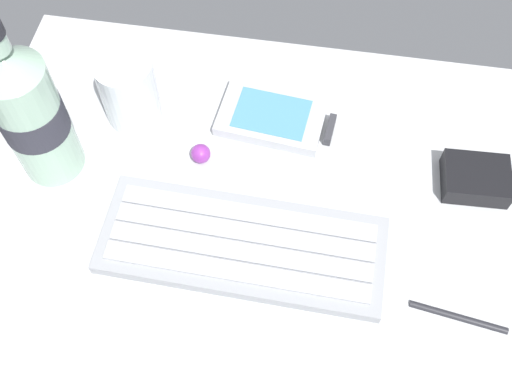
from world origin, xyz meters
The scene contains 8 objects.
ground_plane centered at (0.00, -0.23, -0.99)cm, with size 64.00×48.00×2.80cm.
keyboard centered at (-0.59, -5.13, 0.81)cm, with size 29.26×11.71×1.70cm.
handheld_device centered at (0.66, 11.48, 0.73)cm, with size 13.32×8.80×1.50cm.
juice_cup centered at (-15.96, 10.03, 3.91)cm, with size 6.40×6.40×8.50cm.
water_bottle centered at (-23.09, 2.07, 9.01)cm, with size 6.73×6.73×20.80cm.
charger_block centered at (23.03, 6.40, 1.20)cm, with size 7.00×5.60×2.40cm, color black.
trackball_mouse centered at (-7.00, 5.00, 1.10)cm, with size 2.20×2.20×2.20cm, color purple.
stylus_pen centered at (21.33, -9.13, 0.35)cm, with size 0.70×0.70×9.50cm, color #26262B.
Camera 1 is at (4.92, -31.05, 57.04)cm, focal length 42.56 mm.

